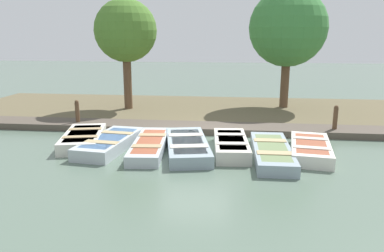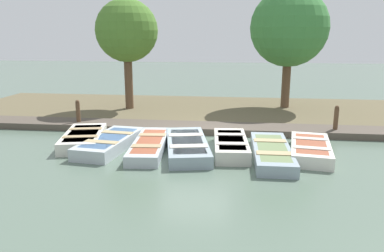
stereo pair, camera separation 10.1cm
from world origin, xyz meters
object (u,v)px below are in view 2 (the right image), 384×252
Objects in this scene: rowboat_3 at (187,146)px; park_tree_far_left at (127,31)px; mooring_post_far at (336,121)px; park_tree_left at (289,28)px; rowboat_6 at (310,149)px; rowboat_2 at (150,145)px; rowboat_4 at (231,145)px; rowboat_0 at (84,138)px; mooring_post_near at (78,114)px; rowboat_1 at (110,143)px; rowboat_5 at (272,152)px.

rowboat_3 is 8.09m from park_tree_far_left.
park_tree_left reaches higher than mooring_post_far.
mooring_post_far is (-2.53, 1.33, 0.37)m from rowboat_6.
rowboat_2 is at bearing -81.03° from rowboat_6.
rowboat_3 is 3.86m from rowboat_6.
park_tree_left is at bearing 156.63° from rowboat_4.
park_tree_left is (-7.04, 7.55, 3.76)m from rowboat_0.
rowboat_0 is 0.56× the size of park_tree_far_left.
mooring_post_far is 0.20× the size of park_tree_left.
rowboat_4 is 2.56× the size of mooring_post_near.
rowboat_1 is 1.34m from rowboat_2.
rowboat_1 is at bearing -101.98° from rowboat_3.
mooring_post_far is 6.05m from park_tree_left.
rowboat_0 is at bearing -108.03° from rowboat_3.
mooring_post_near reaches higher than rowboat_6.
rowboat_0 reaches higher than rowboat_5.
rowboat_6 is at bearing 73.68° from mooring_post_near.
mooring_post_near is (-2.53, -8.62, 0.37)m from rowboat_6.
rowboat_4 is 6.64m from mooring_post_near.
park_tree_far_left is at bearing -160.82° from rowboat_3.
park_tree_far_left is at bearing 163.59° from mooring_post_near.
rowboat_3 is at bearing 96.50° from rowboat_1.
rowboat_0 is at bearing -103.19° from rowboat_1.
rowboat_2 is (0.03, 1.34, -0.03)m from rowboat_1.
mooring_post_far is at bearing 90.00° from mooring_post_near.
mooring_post_near is 4.96m from park_tree_far_left.
rowboat_5 is 0.60× the size of park_tree_left.
rowboat_2 is 4.43m from mooring_post_near.
rowboat_4 is (-0.14, 3.95, 0.02)m from rowboat_1.
rowboat_2 is at bearing 21.73° from park_tree_far_left.
park_tree_far_left reaches higher than rowboat_5.
rowboat_2 is 1.01× the size of rowboat_5.
rowboat_1 is 1.10× the size of rowboat_6.
rowboat_4 is at bearing 98.92° from rowboat_1.
park_tree_far_left reaches higher than rowboat_0.
mooring_post_near and mooring_post_far have the same top height.
rowboat_6 is at bearing 51.01° from park_tree_far_left.
park_tree_far_left is at bearing -80.76° from park_tree_left.
mooring_post_near is (-2.20, -1.13, 0.37)m from rowboat_0.
rowboat_5 is (0.28, 3.87, 0.01)m from rowboat_2.
rowboat_1 is 7.26m from park_tree_far_left.
rowboat_2 is 3.11× the size of mooring_post_near.
rowboat_1 is at bearing 10.45° from park_tree_far_left.
rowboat_6 is at bearing 74.75° from rowboat_0.
mooring_post_near is (-2.45, -6.16, 0.36)m from rowboat_4.
rowboat_0 is 6.83m from park_tree_far_left.
park_tree_left is at bearing 145.78° from rowboat_1.
rowboat_6 is 8.27m from park_tree_left.
mooring_post_near reaches higher than rowboat_3.
rowboat_4 reaches higher than rowboat_6.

